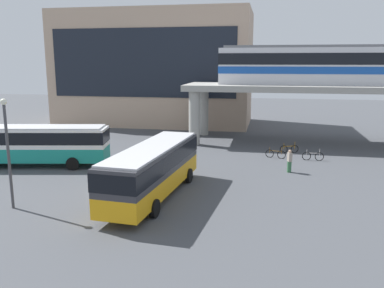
# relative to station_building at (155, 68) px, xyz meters

# --- Properties ---
(ground_plane) EXTENTS (120.00, 120.00, 0.00)m
(ground_plane) POSITION_rel_station_building_xyz_m (6.95, -19.50, -7.33)
(ground_plane) COLOR #47494F
(station_building) EXTENTS (25.34, 11.42, 14.66)m
(station_building) POSITION_rel_station_building_xyz_m (0.00, 0.00, 0.00)
(station_building) COLOR tan
(station_building) RESTS_ON ground_plane
(elevated_platform) EXTENTS (29.23, 7.38, 5.96)m
(elevated_platform) POSITION_rel_station_building_xyz_m (21.36, -11.03, -2.17)
(elevated_platform) COLOR #9E9B93
(elevated_platform) RESTS_ON ground_plane
(train) EXTENTS (23.48, 2.96, 3.84)m
(train) POSITION_rel_station_building_xyz_m (21.82, -11.03, 0.60)
(train) COLOR silver
(train) RESTS_ON elevated_platform
(bus_main) EXTENTS (3.48, 11.22, 3.22)m
(bus_main) POSITION_rel_station_building_xyz_m (8.42, -30.23, -5.34)
(bus_main) COLOR orange
(bus_main) RESTS_ON ground_plane
(bus_secondary) EXTENTS (11.32, 4.54, 3.22)m
(bus_secondary) POSITION_rel_station_building_xyz_m (-2.77, -24.60, -5.34)
(bus_secondary) COLOR teal
(bus_secondary) RESTS_ON ground_plane
(bicycle_silver) EXTENTS (1.79, 0.06, 1.04)m
(bicycle_silver) POSITION_rel_station_building_xyz_m (19.05, -18.52, -6.97)
(bicycle_silver) COLOR black
(bicycle_silver) RESTS_ON ground_plane
(bicycle_brown) EXTENTS (1.74, 0.55, 1.04)m
(bicycle_brown) POSITION_rel_station_building_xyz_m (15.94, -18.26, -6.97)
(bicycle_brown) COLOR black
(bicycle_brown) RESTS_ON ground_plane
(bicycle_orange) EXTENTS (1.71, 0.65, 1.04)m
(bicycle_orange) POSITION_rel_station_building_xyz_m (17.20, -15.94, -6.97)
(bicycle_orange) COLOR black
(bicycle_orange) RESTS_ON ground_plane
(pedestrian_by_bike_rack) EXTENTS (0.38, 0.47, 1.75)m
(pedestrian_by_bike_rack) POSITION_rel_station_building_xyz_m (16.91, -22.78, -6.51)
(pedestrian_by_bike_rack) COLOR #33663F
(pedestrian_by_bike_rack) RESTS_ON ground_plane
(lamp_post) EXTENTS (0.36, 0.36, 6.27)m
(lamp_post) POSITION_rel_station_building_xyz_m (1.04, -33.59, -3.63)
(lamp_post) COLOR #3F3F44
(lamp_post) RESTS_ON ground_plane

